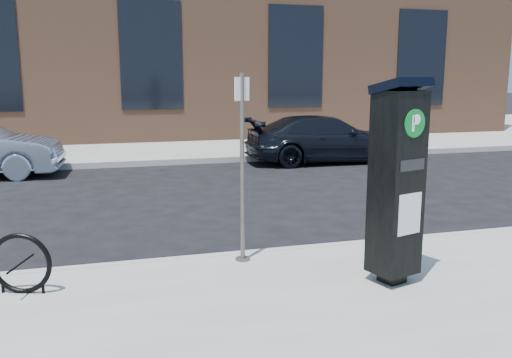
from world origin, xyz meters
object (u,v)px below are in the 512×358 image
object	(u,v)px
sign_pole	(242,170)
car_dark	(325,139)
parking_kiosk	(397,180)
bike_rack	(21,264)

from	to	relation	value
sign_pole	car_dark	world-z (taller)	sign_pole
parking_kiosk	car_dark	distance (m)	9.27
car_dark	bike_rack	bearing A→B (deg)	141.76
bike_rack	car_dark	bearing A→B (deg)	68.27
parking_kiosk	bike_rack	size ratio (longest dim) A/B	3.39
parking_kiosk	bike_rack	world-z (taller)	parking_kiosk
bike_rack	parking_kiosk	bearing A→B (deg)	7.15
parking_kiosk	bike_rack	distance (m)	3.95
parking_kiosk	bike_rack	xyz separation A→B (m)	(-3.79, 0.73, -0.80)
bike_rack	car_dark	size ratio (longest dim) A/B	0.15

